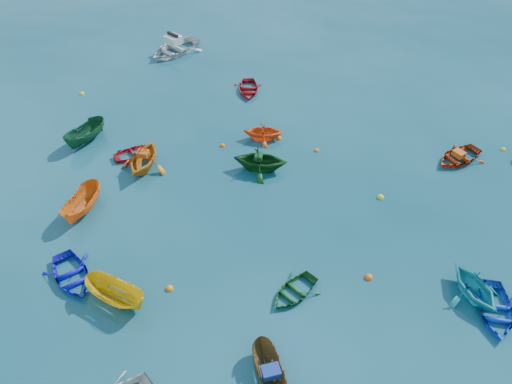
{
  "coord_description": "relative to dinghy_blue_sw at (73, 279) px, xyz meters",
  "views": [
    {
      "loc": [
        -0.85,
        -15.2,
        18.6
      ],
      "look_at": [
        0.0,
        5.0,
        0.4
      ],
      "focal_mm": 35.0,
      "sensor_mm": 36.0,
      "label": 1
    }
  ],
  "objects": [
    {
      "name": "ground",
      "position": [
        8.81,
        0.24,
        0.0
      ],
      "size": [
        160.0,
        160.0,
        0.0
      ],
      "primitive_type": "plane",
      "color": "#093747",
      "rests_on": "ground"
    },
    {
      "name": "dinghy_blue_sw",
      "position": [
        0.0,
        0.0,
        0.0
      ],
      "size": [
        3.53,
        3.83,
        0.65
      ],
      "primitive_type": "imported",
      "rotation": [
        0.0,
        0.0,
        0.55
      ],
      "color": "#0F0FC2",
      "rests_on": "ground"
    },
    {
      "name": "sampan_brown_mid",
      "position": [
        8.9,
        -5.27,
        0.0
      ],
      "size": [
        1.63,
        2.98,
        1.09
      ],
      "primitive_type": "imported",
      "rotation": [
        0.0,
        0.0,
        0.21
      ],
      "color": "brown",
      "rests_on": "ground"
    },
    {
      "name": "dinghy_blue_se",
      "position": [
        18.93,
        -2.67,
        0.0
      ],
      "size": [
        2.94,
        3.6,
        0.66
      ],
      "primitive_type": "imported",
      "rotation": [
        0.0,
        0.0,
        -0.24
      ],
      "color": "#0F3CC2",
      "rests_on": "ground"
    },
    {
      "name": "dinghy_orange_w",
      "position": [
        2.37,
        8.12,
        0.0
      ],
      "size": [
        3.49,
        3.81,
        1.69
      ],
      "primitive_type": "imported",
      "rotation": [
        0.0,
        0.0,
        -0.25
      ],
      "color": "orange",
      "rests_on": "ground"
    },
    {
      "name": "sampan_yellow_mid",
      "position": [
        2.34,
        -1.34,
        0.0
      ],
      "size": [
        3.37,
        2.7,
        1.24
      ],
      "primitive_type": "imported",
      "rotation": [
        0.0,
        0.0,
        1.02
      ],
      "color": "yellow",
      "rests_on": "ground"
    },
    {
      "name": "dinghy_green_e",
      "position": [
        10.24,
        -1.3,
        0.0
      ],
      "size": [
        3.14,
        3.1,
        0.53
      ],
      "primitive_type": "imported",
      "rotation": [
        0.0,
        0.0,
        -0.82
      ],
      "color": "#13511C",
      "rests_on": "ground"
    },
    {
      "name": "dinghy_cyan_se",
      "position": [
        18.27,
        -1.73,
        0.0
      ],
      "size": [
        3.23,
        3.49,
        1.51
      ],
      "primitive_type": "imported",
      "rotation": [
        0.0,
        0.0,
        0.31
      ],
      "color": "teal",
      "rests_on": "ground"
    },
    {
      "name": "dinghy_red_nw",
      "position": [
        1.66,
        9.35,
        0.0
      ],
      "size": [
        3.1,
        2.75,
        0.53
      ],
      "primitive_type": "imported",
      "rotation": [
        0.0,
        0.0,
        2.01
      ],
      "color": "#A30D19",
      "rests_on": "ground"
    },
    {
      "name": "sampan_orange_n",
      "position": [
        -0.38,
        4.55,
        0.0
      ],
      "size": [
        2.13,
        3.42,
        1.24
      ],
      "primitive_type": "imported",
      "rotation": [
        0.0,
        0.0,
        -0.31
      ],
      "color": "orange",
      "rests_on": "ground"
    },
    {
      "name": "dinghy_green_n",
      "position": [
        9.16,
        7.67,
        0.0
      ],
      "size": [
        3.53,
        3.19,
        1.63
      ],
      "primitive_type": "imported",
      "rotation": [
        0.0,
        0.0,
        1.39
      ],
      "color": "#0F4113",
      "rests_on": "ground"
    },
    {
      "name": "dinghy_red_ne",
      "position": [
        21.08,
        8.09,
        0.0
      ],
      "size": [
        3.86,
        3.54,
        0.65
      ],
      "primitive_type": "imported",
      "rotation": [
        0.0,
        0.0,
        -1.04
      ],
      "color": "#A9330E",
      "rests_on": "ground"
    },
    {
      "name": "dinghy_red_far",
      "position": [
        8.73,
        16.52,
        0.0
      ],
      "size": [
        2.07,
        2.88,
        0.59
      ],
      "primitive_type": "imported",
      "rotation": [
        0.0,
        0.0,
        -0.01
      ],
      "color": "#AA0E13",
      "rests_on": "ground"
    },
    {
      "name": "dinghy_orange_far",
      "position": [
        9.52,
        10.72,
        0.0
      ],
      "size": [
        2.7,
        2.4,
        1.32
      ],
      "primitive_type": "imported",
      "rotation": [
        0.0,
        0.0,
        1.47
      ],
      "color": "#F15716",
      "rests_on": "ground"
    },
    {
      "name": "sampan_green_far",
      "position": [
        -1.56,
        10.91,
        0.0
      ],
      "size": [
        2.77,
        3.34,
        1.24
      ],
      "primitive_type": "imported",
      "rotation": [
        0.0,
        0.0,
        -0.58
      ],
      "color": "#104826",
      "rests_on": "ground"
    },
    {
      "name": "motorboat_white",
      "position": [
        2.97,
        22.88,
        0.0
      ],
      "size": [
        5.46,
        5.55,
        1.54
      ],
      "primitive_type": "imported",
      "rotation": [
        0.0,
        0.0,
        -0.74
      ],
      "color": "silver",
      "rests_on": "ground"
    },
    {
      "name": "tarp_blue_a",
      "position": [
        8.93,
        -5.42,
        0.72
      ],
      "size": [
        0.81,
        0.67,
        0.34
      ],
      "primitive_type": "cube",
      "rotation": [
        0.0,
        0.0,
        0.21
      ],
      "color": "navy",
      "rests_on": "sampan_brown_mid"
    },
    {
      "name": "tarp_orange_a",
      "position": [
        2.39,
        8.17,
        1.01
      ],
      "size": [
        0.77,
        0.65,
        0.32
      ],
      "primitive_type": "cube",
      "rotation": [
        0.0,
        0.0,
        -0.25
      ],
      "color": "#CA4B14",
      "rests_on": "dinghy_orange_w"
    },
    {
      "name": "tarp_green_b",
      "position": [
        9.06,
        7.69,
        0.95
      ],
      "size": [
        0.53,
        0.64,
        0.28
      ],
      "primitive_type": "cube",
      "rotation": [
        0.0,
        0.0,
        1.39
      ],
      "color": "#10411B",
      "rests_on": "dinghy_green_n"
    },
    {
      "name": "tarp_orange_b",
      "position": [
        20.99,
        8.04,
        0.49
      ],
      "size": [
        0.79,
        0.84,
        0.33
      ],
      "primitive_type": "cube",
      "rotation": [
        0.0,
        0.0,
        -1.04
      ],
      "color": "#D95116",
      "rests_on": "dinghy_red_ne"
    },
    {
      "name": "buoy_or_a",
      "position": [
        4.59,
        -0.79,
        0.0
      ],
      "size": [
        0.36,
        0.36,
        0.36
      ],
      "primitive_type": "sphere",
      "color": "orange",
      "rests_on": "ground"
    },
    {
      "name": "buoy_or_b",
      "position": [
        13.84,
        -0.53,
        0.0
      ],
      "size": [
        0.38,
        0.38,
        0.38
      ],
      "primitive_type": "sphere",
      "color": "#F25B0D",
      "rests_on": "ground"
    },
    {
      "name": "buoy_or_c",
      "position": [
        6.93,
        10.06,
        0.0
      ],
      "size": [
        0.32,
        0.32,
        0.32
      ],
      "primitive_type": "sphere",
      "color": "#F3570D",
      "rests_on": "ground"
    },
    {
      "name": "buoy_ye_c",
      "position": [
        15.67,
        4.93,
        0.0
      ],
      "size": [
        0.38,
        0.38,
        0.38
      ],
      "primitive_type": "sphere",
      "color": "yellow",
      "rests_on": "ground"
    },
    {
      "name": "buoy_or_d",
      "position": [
        12.71,
        9.31,
        0.0
      ],
      "size": [
        0.31,
        0.31,
        0.31
      ],
      "primitive_type": "sphere",
      "color": "orange",
      "rests_on": "ground"
    },
    {
      "name": "buoy_ye_d",
      "position": [
        -3.14,
        16.66,
        0.0
      ],
      "size": [
        0.34,
        0.34,
        0.34
      ],
      "primitive_type": "sphere",
      "color": "yellow",
      "rests_on": "ground"
    },
    {
      "name": "buoy_or_e",
      "position": [
        10.5,
        10.66,
        0.0
      ],
      "size": [
        0.33,
        0.33,
        0.33
      ],
      "primitive_type": "sphere",
      "color": "orange",
      "rests_on": "ground"
    },
    {
      "name": "buoy_ye_e",
      "position": [
        24.2,
        8.94,
        0.0
      ],
      "size": [
        0.32,
        0.32,
        0.32
      ],
      "primitive_type": "sphere",
      "color": "yellow",
      "rests_on": "ground"
    }
  ]
}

